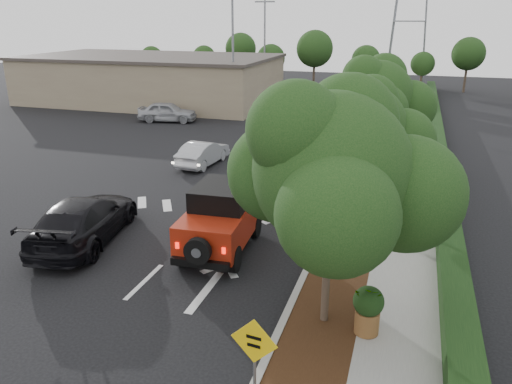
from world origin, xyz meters
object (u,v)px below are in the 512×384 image
at_px(red_jeep, 223,217).
at_px(black_suv_oncoming, 84,219).
at_px(silver_suv_ahead, 303,187).
at_px(speed_hump_sign, 254,352).

xyz_separation_m(red_jeep, black_suv_oncoming, (-4.90, -0.94, -0.34)).
height_order(red_jeep, silver_suv_ahead, red_jeep).
height_order(red_jeep, black_suv_oncoming, red_jeep).
xyz_separation_m(red_jeep, speed_hump_sign, (3.35, -6.95, 0.30)).
bearing_deg(black_suv_oncoming, red_jeep, -179.81).
distance_m(silver_suv_ahead, black_suv_oncoming, 8.97).
bearing_deg(silver_suv_ahead, black_suv_oncoming, -123.65).
height_order(black_suv_oncoming, speed_hump_sign, speed_hump_sign).
distance_m(red_jeep, black_suv_oncoming, 5.00).
relative_size(silver_suv_ahead, speed_hump_sign, 2.46).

